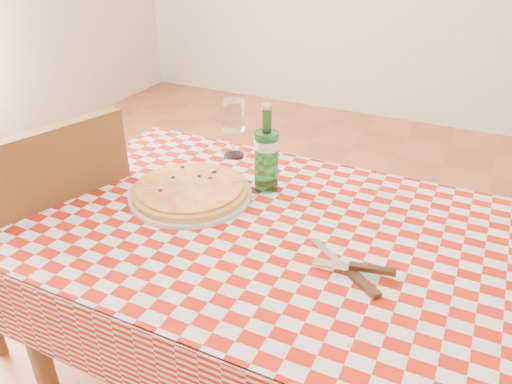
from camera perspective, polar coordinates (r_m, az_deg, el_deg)
dining_table at (r=1.40m, az=-0.34°, el=-6.94°), size 1.20×0.80×0.75m
tablecloth at (r=1.35m, az=-0.35°, el=-3.69°), size 1.30×0.90×0.01m
chair_far at (r=1.74m, az=-21.79°, el=-5.16°), size 0.55×0.55×0.98m
pizza_plate at (r=1.47m, az=-7.52°, el=0.29°), size 0.41×0.41×0.05m
water_bottle at (r=1.45m, az=1.22°, el=5.03°), size 0.10×0.10×0.27m
wine_glass at (r=1.68m, az=-2.62°, el=7.26°), size 0.10×0.10×0.20m
cutlery at (r=1.18m, az=10.55°, el=-8.47°), size 0.30×0.26×0.03m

